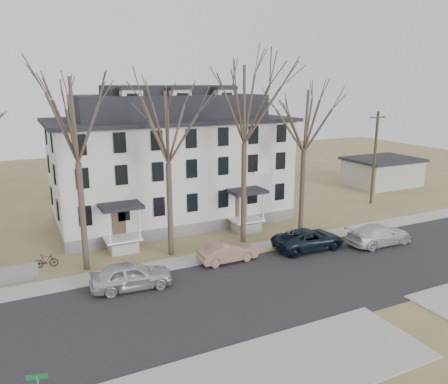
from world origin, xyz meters
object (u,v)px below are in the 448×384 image
boarding_house (171,162)px  car_silver (131,276)px  bicycle_left (121,247)px  tree_far_left (74,114)px  tree_mid_right (305,117)px  car_white (379,235)px  tree_mid_left (167,122)px  utility_pole_far (375,157)px  car_tan (227,252)px  bicycle_right (46,261)px  car_navy (309,240)px  tree_center (245,99)px

boarding_house → car_silver: 14.92m
bicycle_left → tree_far_left: bearing=116.1°
tree_mid_right → car_white: 10.86m
tree_mid_left → bicycle_left: bearing=148.4°
tree_far_left → tree_mid_left: 6.05m
tree_far_left → tree_mid_right: size_ratio=1.08×
tree_mid_left → utility_pole_far: 24.33m
boarding_house → car_tan: bearing=-89.6°
boarding_house → bicycle_right: 14.12m
tree_mid_left → car_navy: tree_mid_left is taller
tree_mid_left → car_tan: bearing=-44.8°
car_silver → tree_far_left: bearing=30.9°
car_tan → bicycle_right: 12.33m
car_navy → car_tan: bearing=86.9°
tree_center → bicycle_right: bearing=174.3°
boarding_house → bicycle_right: (-11.40, -6.73, -4.92)m
tree_far_left → utility_pole_far: size_ratio=1.44×
car_tan → bicycle_right: car_tan is taller
bicycle_left → bicycle_right: (-5.20, -0.55, 0.04)m
tree_mid_right → utility_pole_far: (12.00, 4.20, -4.70)m
tree_mid_left → car_white: tree_mid_left is taller
tree_mid_left → bicycle_left: (-3.20, 1.97, -9.18)m
tree_mid_right → bicycle_right: bearing=175.9°
tree_center → tree_far_left: bearing=180.0°
car_white → boarding_house: bearing=43.1°
tree_mid_right → car_tan: 12.63m
boarding_house → tree_far_left: (-9.00, -8.15, 4.96)m
tree_mid_left → utility_pole_far: bearing=10.1°
tree_far_left → boarding_house: bearing=42.2°
tree_mid_left → tree_mid_right: same height
tree_mid_left → car_tan: size_ratio=3.02×
boarding_house → tree_far_left: 13.12m
utility_pole_far → tree_mid_right: bearing=-160.7°
tree_mid_left → bicycle_right: bearing=170.4°
bicycle_right → car_white: bearing=-94.1°
bicycle_left → tree_mid_right: bearing=-106.7°
tree_mid_right → car_silver: bearing=-164.8°
car_navy → bicycle_right: car_navy is taller
tree_center → car_tan: tree_center is taller
car_white → tree_far_left: bearing=77.1°
utility_pole_far → bicycle_right: 32.33m
car_silver → car_navy: size_ratio=0.89×
tree_far_left → car_white: 23.77m
tree_far_left → car_tan: (9.09, -3.06, -9.65)m
tree_mid_left → bicycle_left: tree_mid_left is taller
car_navy → boarding_house: bearing=31.0°
car_tan → utility_pole_far: bearing=-71.5°
boarding_house → utility_pole_far: bearing=-10.9°
tree_center → car_navy: 11.51m
tree_mid_right → bicycle_right: 21.95m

